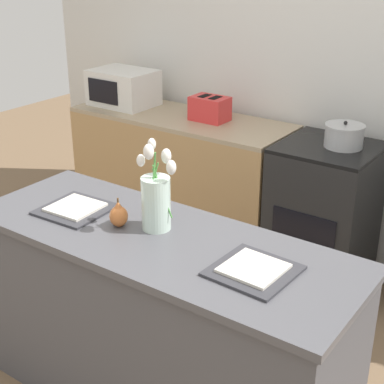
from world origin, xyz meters
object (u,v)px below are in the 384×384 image
object	(u,v)px
cooking_pot	(344,136)
microwave	(123,88)
stove_range	(323,211)
pear_figurine	(119,215)
flower_vase	(156,198)
toaster	(210,109)
plate_setting_left	(75,209)
plate_setting_right	(254,270)

from	to	relation	value
cooking_pot	microwave	xyz separation A→B (m)	(-1.78, -0.03, 0.06)
stove_range	pear_figurine	world-z (taller)	pear_figurine
stove_range	flower_vase	world-z (taller)	flower_vase
stove_range	flower_vase	distance (m)	1.67
stove_range	toaster	xyz separation A→B (m)	(-0.93, 0.03, 0.54)
plate_setting_left	flower_vase	bearing A→B (deg)	10.27
flower_vase	pear_figurine	xyz separation A→B (m)	(-0.15, -0.08, -0.09)
pear_figurine	plate_setting_right	world-z (taller)	pear_figurine
microwave	toaster	bearing A→B (deg)	2.27
microwave	cooking_pot	bearing A→B (deg)	0.90
microwave	plate_setting_left	bearing A→B (deg)	-55.17
flower_vase	plate_setting_right	distance (m)	0.56
flower_vase	toaster	size ratio (longest dim) A/B	1.45
pear_figurine	toaster	world-z (taller)	toaster
stove_range	microwave	size ratio (longest dim) A/B	1.89
pear_figurine	toaster	bearing A→B (deg)	110.58
pear_figurine	plate_setting_right	bearing A→B (deg)	0.13
pear_figurine	cooking_pot	size ratio (longest dim) A/B	0.55
microwave	flower_vase	bearing A→B (deg)	-44.76
pear_figurine	microwave	world-z (taller)	microwave
flower_vase	microwave	size ratio (longest dim) A/B	0.85
pear_figurine	toaster	size ratio (longest dim) A/B	0.48
stove_range	flower_vase	size ratio (longest dim) A/B	2.24
plate_setting_left	toaster	size ratio (longest dim) A/B	1.12
plate_setting_left	stove_range	bearing A→B (deg)	70.25
cooking_pot	pear_figurine	bearing A→B (deg)	-103.03
stove_range	plate_setting_left	world-z (taller)	plate_setting_left
toaster	microwave	distance (m)	0.78
stove_range	pear_figurine	bearing A→B (deg)	-100.66
pear_figurine	flower_vase	bearing A→B (deg)	27.51
flower_vase	cooking_pot	size ratio (longest dim) A/B	1.66
plate_setting_right	microwave	world-z (taller)	microwave
pear_figurine	cooking_pot	xyz separation A→B (m)	(0.38, 1.65, 0.01)
plate_setting_left	pear_figurine	bearing A→B (deg)	-0.32
plate_setting_left	plate_setting_right	distance (m)	0.96
cooking_pot	toaster	bearing A→B (deg)	179.83
pear_figurine	plate_setting_right	xyz separation A→B (m)	(0.69, 0.00, -0.04)
microwave	pear_figurine	bearing A→B (deg)	-49.12
cooking_pot	flower_vase	bearing A→B (deg)	-98.32
plate_setting_right	microwave	xyz separation A→B (m)	(-2.09, 1.62, 0.11)
cooking_pot	plate_setting_right	bearing A→B (deg)	-79.51
flower_vase	plate_setting_left	bearing A→B (deg)	-169.73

